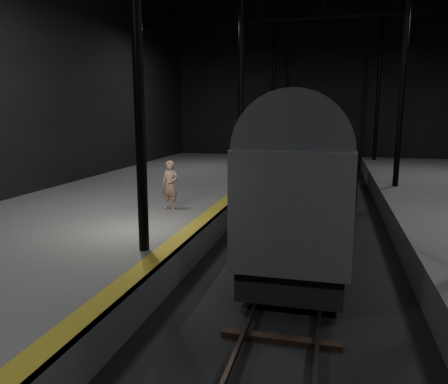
% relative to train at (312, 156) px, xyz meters
% --- Properties ---
extents(ground, '(44.00, 44.00, 0.00)m').
position_rel_train_xyz_m(ground, '(0.00, -4.13, -2.73)').
color(ground, black).
rests_on(ground, ground).
extents(platform_left, '(9.00, 43.80, 1.00)m').
position_rel_train_xyz_m(platform_left, '(-7.50, -4.13, -2.23)').
color(platform_left, '#565754').
rests_on(platform_left, ground).
extents(tactile_strip, '(0.50, 43.80, 0.01)m').
position_rel_train_xyz_m(tactile_strip, '(-3.25, -4.13, -1.73)').
color(tactile_strip, '#9C971C').
rests_on(tactile_strip, platform_left).
extents(track, '(2.40, 43.00, 0.24)m').
position_rel_train_xyz_m(track, '(0.00, -4.13, -2.67)').
color(track, '#3F3328').
rests_on(track, ground).
extents(train, '(2.75, 18.33, 4.90)m').
position_rel_train_xyz_m(train, '(0.00, 0.00, 0.00)').
color(train, '#9FA1A7').
rests_on(train, ground).
extents(woman, '(0.71, 0.52, 1.78)m').
position_rel_train_xyz_m(woman, '(-4.87, -3.44, -0.84)').
color(woman, tan).
rests_on(woman, platform_left).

